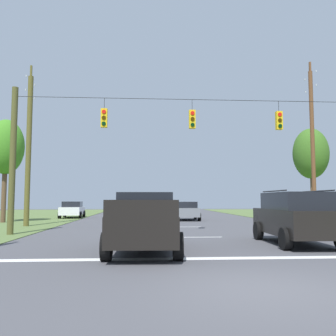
{
  "coord_description": "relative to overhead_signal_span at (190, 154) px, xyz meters",
  "views": [
    {
      "loc": [
        -2.32,
        -7.11,
        1.71
      ],
      "look_at": [
        -0.92,
        14.28,
        3.55
      ],
      "focal_mm": 39.26,
      "sensor_mm": 36.0,
      "label": 1
    }
  ],
  "objects": [
    {
      "name": "utility_pole_near_left",
      "position": [
        -9.74,
        5.69,
        1.14
      ],
      "size": [
        0.33,
        1.93,
        10.48
      ],
      "color": "brown",
      "rests_on": "ground"
    },
    {
      "name": "distant_car_crossing_white",
      "position": [
        -8.92,
        16.4,
        -3.19
      ],
      "size": [
        2.18,
        4.38,
        1.52
      ],
      "color": "silver",
      "rests_on": "ground"
    },
    {
      "name": "ground_plane",
      "position": [
        0.01,
        -11.18,
        -3.98
      ],
      "size": [
        120.0,
        120.0,
        0.0
      ],
      "primitive_type": "plane",
      "color": "#47474C"
    },
    {
      "name": "lane_dash_1",
      "position": [
        0.01,
        4.7,
        -3.98
      ],
      "size": [
        2.5,
        0.15,
        0.01
      ],
      "primitive_type": "cube",
      "rotation": [
        0.0,
        0.0,
        1.57
      ],
      "color": "white",
      "rests_on": "ground"
    },
    {
      "name": "utility_pole_mid_right",
      "position": [
        8.85,
        5.12,
        1.51
      ],
      "size": [
        0.27,
        1.76,
        10.97
      ],
      "color": "brown",
      "rests_on": "ground"
    },
    {
      "name": "distant_car_oncoming",
      "position": [
        1.25,
        12.29,
        -3.19
      ],
      "size": [
        2.12,
        4.35,
        1.52
      ],
      "color": "slate",
      "rests_on": "ground"
    },
    {
      "name": "lane_dash_3",
      "position": [
        0.01,
        21.08,
        -3.98
      ],
      "size": [
        2.5,
        0.15,
        0.01
      ],
      "primitive_type": "cube",
      "rotation": [
        0.0,
        0.0,
        1.57
      ],
      "color": "white",
      "rests_on": "ground"
    },
    {
      "name": "stop_bar_stripe",
      "position": [
        0.01,
        -7.55,
        -3.98
      ],
      "size": [
        14.74,
        0.45,
        0.01
      ],
      "primitive_type": "cube",
      "color": "white",
      "rests_on": "ground"
    },
    {
      "name": "tree_roadside_far_right",
      "position": [
        -12.63,
        9.6,
        1.59
      ],
      "size": [
        2.67,
        2.67,
        7.69
      ],
      "color": "brown",
      "rests_on": "ground"
    },
    {
      "name": "pickup_truck",
      "position": [
        -2.27,
        -5.93,
        -3.01
      ],
      "size": [
        2.44,
        5.47,
        1.95
      ],
      "color": "black",
      "rests_on": "ground"
    },
    {
      "name": "lane_dash_2",
      "position": [
        0.01,
        14.35,
        -3.98
      ],
      "size": [
        2.5,
        0.15,
        0.01
      ],
      "primitive_type": "cube",
      "rotation": [
        0.0,
        0.0,
        1.57
      ],
      "color": "white",
      "rests_on": "ground"
    },
    {
      "name": "overhead_signal_span",
      "position": [
        0.0,
        0.0,
        0.0
      ],
      "size": [
        17.69,
        0.31,
        7.27
      ],
      "color": "#4D4C25",
      "rests_on": "ground"
    },
    {
      "name": "lane_dash_0",
      "position": [
        0.01,
        -1.55,
        -3.98
      ],
      "size": [
        2.5,
        0.15,
        0.01
      ],
      "primitive_type": "cube",
      "rotation": [
        0.0,
        0.0,
        1.57
      ],
      "color": "white",
      "rests_on": "ground"
    },
    {
      "name": "tree_roadside_right",
      "position": [
        13.0,
        14.26,
        1.92
      ],
      "size": [
        3.2,
        3.2,
        8.24
      ],
      "color": "brown",
      "rests_on": "ground"
    },
    {
      "name": "suv_black",
      "position": [
        3.51,
        -4.44,
        -2.92
      ],
      "size": [
        2.33,
        4.85,
        2.05
      ],
      "color": "black",
      "rests_on": "ground"
    }
  ]
}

